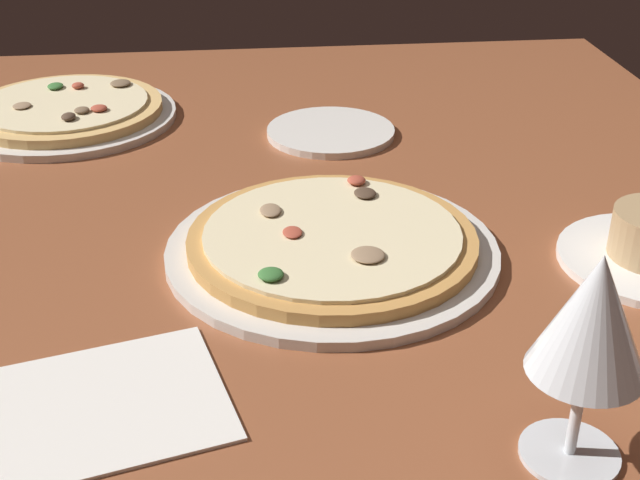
{
  "coord_description": "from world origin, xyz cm",
  "views": [
    {
      "loc": [
        67.36,
        -6.08,
        45.26
      ],
      "look_at": [
        -2.35,
        1.42,
        7.0
      ],
      "focal_mm": 48.88,
      "sensor_mm": 36.0,
      "label": 1
    }
  ],
  "objects_px": {
    "side_plate": "(331,132)",
    "wine_glass_far": "(593,323)",
    "pizza_side": "(65,112)",
    "pizza_main": "(332,244)",
    "paper_menu": "(104,405)"
  },
  "relations": [
    {
      "from": "wine_glass_far",
      "to": "side_plate",
      "type": "height_order",
      "value": "wine_glass_far"
    },
    {
      "from": "pizza_side",
      "to": "side_plate",
      "type": "distance_m",
      "value": 0.35
    },
    {
      "from": "side_plate",
      "to": "wine_glass_far",
      "type": "bearing_deg",
      "value": 8.76
    },
    {
      "from": "pizza_side",
      "to": "paper_menu",
      "type": "xyz_separation_m",
      "value": [
        0.6,
        0.11,
        -0.01
      ]
    },
    {
      "from": "pizza_side",
      "to": "paper_menu",
      "type": "height_order",
      "value": "pizza_side"
    },
    {
      "from": "side_plate",
      "to": "paper_menu",
      "type": "xyz_separation_m",
      "value": [
        0.51,
        -0.23,
        -0.0
      ]
    },
    {
      "from": "pizza_main",
      "to": "side_plate",
      "type": "relative_size",
      "value": 1.97
    },
    {
      "from": "pizza_side",
      "to": "side_plate",
      "type": "xyz_separation_m",
      "value": [
        0.09,
        0.34,
        -0.01
      ]
    },
    {
      "from": "pizza_main",
      "to": "wine_glass_far",
      "type": "xyz_separation_m",
      "value": [
        0.29,
        0.13,
        0.1
      ]
    },
    {
      "from": "pizza_main",
      "to": "wine_glass_far",
      "type": "bearing_deg",
      "value": 23.58
    },
    {
      "from": "pizza_side",
      "to": "wine_glass_far",
      "type": "bearing_deg",
      "value": 32.24
    },
    {
      "from": "pizza_main",
      "to": "wine_glass_far",
      "type": "distance_m",
      "value": 0.33
    },
    {
      "from": "wine_glass_far",
      "to": "paper_menu",
      "type": "height_order",
      "value": "wine_glass_far"
    },
    {
      "from": "pizza_main",
      "to": "side_plate",
      "type": "xyz_separation_m",
      "value": [
        -0.31,
        0.04,
        -0.01
      ]
    },
    {
      "from": "wine_glass_far",
      "to": "paper_menu",
      "type": "bearing_deg",
      "value": -105.07
    }
  ]
}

